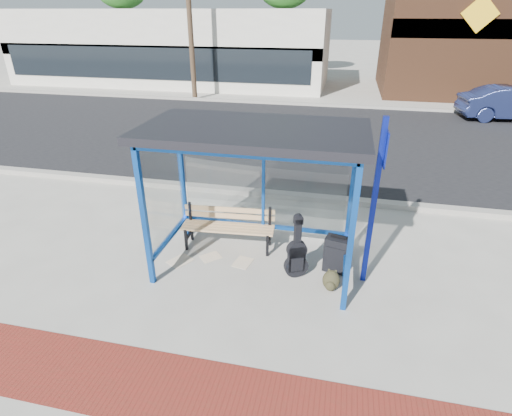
% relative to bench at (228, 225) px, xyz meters
% --- Properties ---
extents(ground, '(120.00, 120.00, 0.00)m').
position_rel_bench_xyz_m(ground, '(0.60, -0.57, -0.44)').
color(ground, '#B2ADA0').
rests_on(ground, ground).
extents(brick_paver_strip, '(60.00, 1.00, 0.01)m').
position_rel_bench_xyz_m(brick_paver_strip, '(0.60, -3.17, -0.44)').
color(brick_paver_strip, maroon).
rests_on(brick_paver_strip, ground).
extents(curb_near, '(60.00, 0.25, 0.12)m').
position_rel_bench_xyz_m(curb_near, '(0.60, 2.33, -0.38)').
color(curb_near, gray).
rests_on(curb_near, ground).
extents(street_asphalt, '(60.00, 10.00, 0.00)m').
position_rel_bench_xyz_m(street_asphalt, '(0.60, 7.43, -0.44)').
color(street_asphalt, black).
rests_on(street_asphalt, ground).
extents(curb_far, '(60.00, 0.25, 0.12)m').
position_rel_bench_xyz_m(curb_far, '(0.60, 12.53, -0.38)').
color(curb_far, gray).
rests_on(curb_far, ground).
extents(far_sidewalk, '(60.00, 4.00, 0.01)m').
position_rel_bench_xyz_m(far_sidewalk, '(0.60, 14.43, -0.44)').
color(far_sidewalk, '#B2ADA0').
rests_on(far_sidewalk, ground).
extents(bus_shelter, '(3.30, 1.80, 2.42)m').
position_rel_bench_xyz_m(bus_shelter, '(0.60, -0.50, 1.63)').
color(bus_shelter, '#0E43A0').
rests_on(bus_shelter, ground).
extents(storefront_white, '(18.00, 6.04, 4.00)m').
position_rel_bench_xyz_m(storefront_white, '(-8.40, 17.41, 1.55)').
color(storefront_white, silver).
rests_on(storefront_white, ground).
extents(storefront_brown, '(10.00, 7.08, 6.40)m').
position_rel_bench_xyz_m(storefront_brown, '(8.60, 17.92, 2.76)').
color(storefront_brown, '#59331E').
rests_on(storefront_brown, ground).
extents(utility_pole_west, '(1.60, 0.24, 8.00)m').
position_rel_bench_xyz_m(utility_pole_west, '(-5.40, 12.83, 3.66)').
color(utility_pole_west, '#4C3826').
rests_on(utility_pole_west, ground).
extents(bench, '(1.69, 0.53, 0.79)m').
position_rel_bench_xyz_m(bench, '(0.00, 0.00, 0.00)').
color(bench, black).
rests_on(bench, ground).
extents(guitar_bag, '(0.40, 0.26, 1.07)m').
position_rel_bench_xyz_m(guitar_bag, '(1.32, -0.67, -0.05)').
color(guitar_bag, black).
rests_on(guitar_bag, ground).
extents(suitcase, '(0.43, 0.33, 0.68)m').
position_rel_bench_xyz_m(suitcase, '(1.95, -0.38, -0.13)').
color(suitcase, black).
rests_on(suitcase, ground).
extents(backpack, '(0.28, 0.26, 0.32)m').
position_rel_bench_xyz_m(backpack, '(1.90, -0.90, -0.29)').
color(backpack, '#292717').
rests_on(backpack, ground).
extents(sign_post, '(0.10, 0.33, 2.66)m').
position_rel_bench_xyz_m(sign_post, '(2.41, -0.53, 1.05)').
color(sign_post, navy).
rests_on(sign_post, ground).
extents(newspaper_a, '(0.47, 0.50, 0.01)m').
position_rel_bench_xyz_m(newspaper_a, '(-0.70, -0.68, -0.44)').
color(newspaper_a, white).
rests_on(newspaper_a, ground).
extents(newspaper_b, '(0.35, 0.41, 0.01)m').
position_rel_bench_xyz_m(newspaper_b, '(0.38, -0.49, -0.44)').
color(newspaper_b, white).
rests_on(newspaper_b, ground).
extents(newspaper_c, '(0.43, 0.43, 0.01)m').
position_rel_bench_xyz_m(newspaper_c, '(-0.21, -0.44, -0.44)').
color(newspaper_c, white).
rests_on(newspaper_c, ground).
extents(parked_car, '(4.03, 1.83, 1.28)m').
position_rel_bench_xyz_m(parked_car, '(8.28, 11.56, 0.20)').
color(parked_car, '#1B244C').
rests_on(parked_car, ground).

